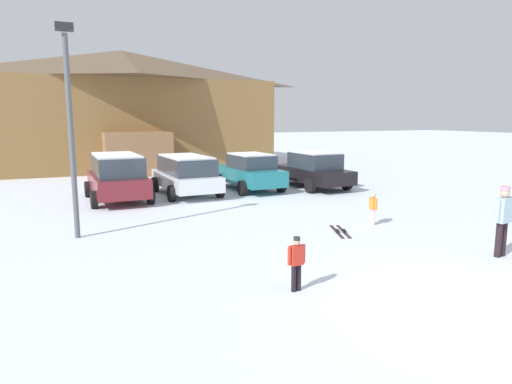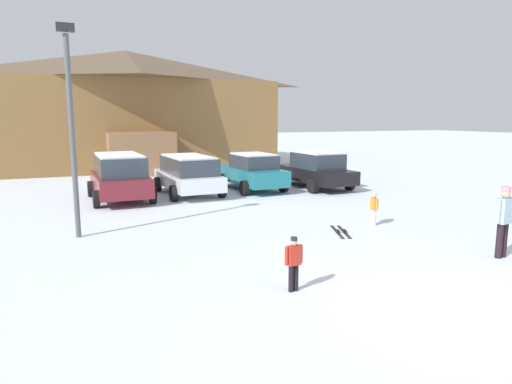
% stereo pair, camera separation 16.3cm
% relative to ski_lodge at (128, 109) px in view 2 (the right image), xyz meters
% --- Properties ---
extents(ground, '(160.00, 160.00, 0.00)m').
position_rel_ski_lodge_xyz_m(ground, '(1.62, -26.05, -3.78)').
color(ground, silver).
extents(ski_lodge, '(18.37, 11.79, 7.47)m').
position_rel_ski_lodge_xyz_m(ski_lodge, '(0.00, 0.00, 0.00)').
color(ski_lodge, brown).
rests_on(ski_lodge, ground).
extents(parked_maroon_van, '(2.24, 4.24, 1.82)m').
position_rel_ski_lodge_xyz_m(parked_maroon_van, '(-2.33, -13.03, -2.81)').
color(parked_maroon_van, maroon).
rests_on(parked_maroon_van, ground).
extents(parked_white_suv, '(2.30, 4.31, 1.64)m').
position_rel_ski_lodge_xyz_m(parked_white_suv, '(0.47, -12.86, -2.89)').
color(parked_white_suv, white).
rests_on(parked_white_suv, ground).
extents(parked_teal_hatchback, '(2.20, 4.16, 1.64)m').
position_rel_ski_lodge_xyz_m(parked_teal_hatchback, '(3.41, -12.79, -2.95)').
color(parked_teal_hatchback, teal).
rests_on(parked_teal_hatchback, ground).
extents(parked_black_sedan, '(2.22, 4.52, 1.67)m').
position_rel_ski_lodge_xyz_m(parked_black_sedan, '(6.36, -13.34, -2.94)').
color(parked_black_sedan, black).
rests_on(parked_black_sedan, ground).
extents(skier_child_in_orange_jacket, '(0.17, 0.37, 0.99)m').
position_rel_ski_lodge_xyz_m(skier_child_in_orange_jacket, '(4.10, -20.46, -3.22)').
color(skier_child_in_orange_jacket, silver).
rests_on(skier_child_in_orange_jacket, ground).
extents(skier_adult_in_blue_parka, '(0.62, 0.29, 1.67)m').
position_rel_ski_lodge_xyz_m(skier_adult_in_blue_parka, '(4.78, -24.25, -2.83)').
color(skier_adult_in_blue_parka, black).
rests_on(skier_adult_in_blue_parka, ground).
extents(skier_child_in_red_jacket, '(0.39, 0.18, 1.05)m').
position_rel_ski_lodge_xyz_m(skier_child_in_red_jacket, '(-0.64, -24.15, -3.18)').
color(skier_child_in_red_jacket, black).
rests_on(skier_child_in_red_jacket, ground).
extents(pair_of_skis, '(0.80, 1.47, 0.08)m').
position_rel_ski_lodge_xyz_m(pair_of_skis, '(2.70, -20.80, -3.75)').
color(pair_of_skis, '#2B1C24').
rests_on(pair_of_skis, ground).
extents(lamp_post, '(0.44, 0.24, 5.58)m').
position_rel_ski_lodge_xyz_m(lamp_post, '(-4.13, -18.33, -0.64)').
color(lamp_post, '#515459').
rests_on(lamp_post, ground).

